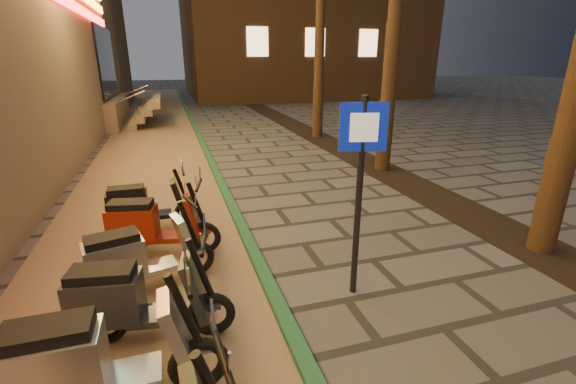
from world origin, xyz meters
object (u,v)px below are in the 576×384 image
object	(u,v)px
scooter_6	(132,300)
scooter_7	(137,258)
pedestrian_sign	(360,172)
scooter_5	(92,361)
scooter_9	(143,206)
scooter_8	(150,225)

from	to	relation	value
scooter_6	scooter_7	world-z (taller)	scooter_6
pedestrian_sign	scooter_5	xyz separation A→B (m)	(-2.94, -1.03, -1.11)
scooter_9	pedestrian_sign	bearing A→B (deg)	-47.12
scooter_7	scooter_9	bearing A→B (deg)	75.18
scooter_8	scooter_7	bearing A→B (deg)	-86.33
pedestrian_sign	scooter_5	size ratio (longest dim) A/B	1.43
scooter_8	scooter_5	bearing A→B (deg)	-85.92
scooter_5	scooter_8	bearing A→B (deg)	82.23
scooter_5	scooter_8	xyz separation A→B (m)	(0.38, 2.89, -0.03)
scooter_5	scooter_9	distance (m)	3.89
scooter_6	scooter_5	bearing A→B (deg)	-96.90
scooter_6	scooter_7	size ratio (longest dim) A/B	1.03
pedestrian_sign	scooter_5	bearing A→B (deg)	-147.45
pedestrian_sign	scooter_9	bearing A→B (deg)	146.94
pedestrian_sign	scooter_9	distance (m)	4.11
pedestrian_sign	scooter_7	distance (m)	3.06
scooter_5	scooter_9	xyz separation A→B (m)	(0.22, 3.88, -0.07)
pedestrian_sign	scooter_6	distance (m)	2.93
scooter_7	scooter_9	xyz separation A→B (m)	(-0.02, 2.02, -0.02)
scooter_5	pedestrian_sign	bearing A→B (deg)	18.99
scooter_5	scooter_8	world-z (taller)	scooter_5
pedestrian_sign	scooter_5	world-z (taller)	pedestrian_sign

